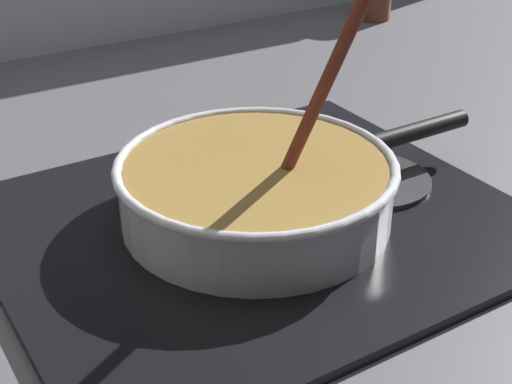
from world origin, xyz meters
name	(u,v)px	position (x,y,z in m)	size (l,w,h in m)	color
ground	(246,284)	(0.00, 0.00, -0.02)	(2.40, 1.60, 0.04)	#4C4C51
hob_plate	(256,223)	(0.05, 0.06, 0.01)	(0.56, 0.48, 0.01)	black
burner_ring	(256,215)	(0.05, 0.06, 0.02)	(0.16, 0.16, 0.01)	#592D0C
spare_burner	(371,180)	(0.21, 0.06, 0.01)	(0.14, 0.14, 0.01)	#262628
cooking_pan	(257,187)	(0.05, 0.06, 0.05)	(0.46, 0.31, 0.31)	silver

